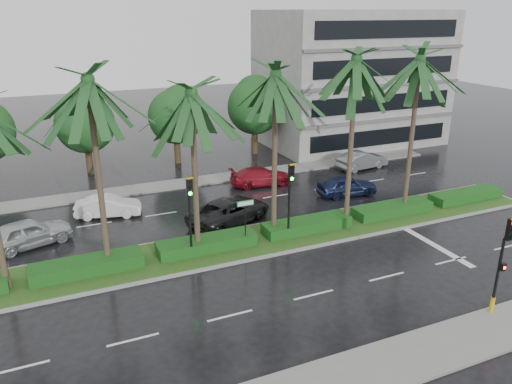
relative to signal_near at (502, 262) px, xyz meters
name	(u,v)px	position (x,y,z in m)	size (l,w,h in m)	color
ground	(266,249)	(-6.00, 9.39, -2.50)	(120.00, 120.00, 0.00)	black
near_sidewalk	(387,365)	(-6.00, -0.81, -2.44)	(40.00, 2.40, 0.12)	slate
far_sidewalk	(198,181)	(-6.00, 21.39, -2.44)	(40.00, 2.00, 0.12)	slate
median	(259,240)	(-6.00, 10.39, -2.42)	(36.00, 4.00, 0.15)	gray
hedge	(259,234)	(-6.00, 10.39, -2.05)	(35.20, 1.40, 0.60)	#144716
lane_markings	(320,242)	(-2.96, 8.96, -2.50)	(34.00, 13.06, 0.01)	silver
palm_row	(235,90)	(-7.25, 10.41, 5.81)	(26.30, 4.20, 10.24)	#423826
signal_near	(502,262)	(0.00, 0.00, 0.00)	(0.34, 0.45, 4.36)	black
signal_median_left	(190,206)	(-10.00, 9.69, 0.49)	(0.34, 0.42, 4.36)	black
signal_median_right	(290,190)	(-4.50, 9.69, 0.49)	(0.34, 0.42, 4.36)	black
street_sign	(245,212)	(-7.00, 9.87, -0.38)	(0.95, 0.09, 2.60)	black
bg_trees	(196,107)	(-4.21, 26.98, 1.96)	(32.98, 5.38, 7.77)	#3B2C1B
building	(351,78)	(11.00, 27.39, 3.50)	(16.00, 10.00, 12.00)	gray
car_silver	(28,233)	(-17.50, 14.85, -1.74)	(4.46, 1.80, 1.52)	#B8BDC1
car_white	(108,206)	(-13.00, 17.40, -1.86)	(3.93, 1.37, 1.29)	white
car_darkgrey	(230,211)	(-6.50, 13.50, -1.75)	(5.40, 2.49, 1.50)	black
car_red	(261,176)	(-2.00, 18.91, -1.85)	(4.52, 1.84, 1.31)	maroon
car_blue	(347,185)	(2.50, 14.62, -1.81)	(4.09, 1.65, 1.39)	#161E43
car_grey	(362,160)	(7.00, 19.29, -1.79)	(4.33, 1.51, 1.43)	slate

